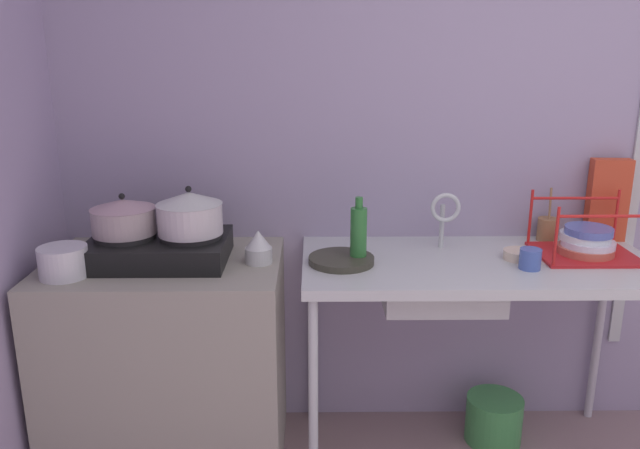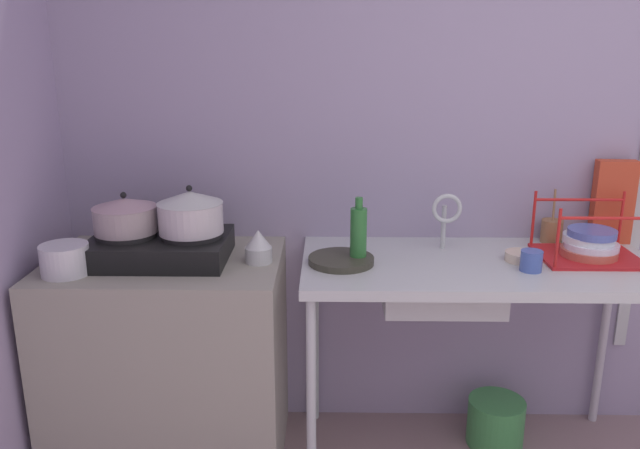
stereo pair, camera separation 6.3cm
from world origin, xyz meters
The scene contains 18 objects.
wall_back centered at (0.00, 1.89, 1.23)m, with size 5.35×0.10×2.47m, color #988EA9.
counter_concrete centered at (-1.79, 1.52, 0.44)m, with size 0.91×0.63×0.87m, color gray.
counter_sink centered at (-0.56, 1.52, 0.81)m, with size 1.38×0.63×0.87m.
stove centered at (-1.80, 1.52, 0.93)m, with size 0.53×0.37×0.11m.
pot_on_left_burner centered at (-1.93, 1.52, 1.05)m, with size 0.24×0.24×0.16m.
pot_on_right_burner centered at (-1.67, 1.52, 1.07)m, with size 0.25×0.25×0.19m.
pot_beside_stove centered at (-2.10, 1.35, 0.93)m, with size 0.17×0.17×0.11m.
percolator centered at (-1.41, 1.49, 0.94)m, with size 0.10×0.10×0.13m.
sink_basin centered at (-0.71, 1.50, 0.79)m, with size 0.45×0.31×0.17m, color #B9C1BD.
faucet centered at (-0.68, 1.64, 1.04)m, with size 0.12×0.07×0.24m.
frying_pan centered at (-1.10, 1.49, 0.89)m, with size 0.25×0.25×0.03m, color #37372A.
dish_rack centered at (-0.12, 1.56, 0.93)m, with size 0.38×0.31×0.24m.
cup_by_rack centered at (-0.40, 1.41, 0.91)m, with size 0.08×0.08×0.08m, color #445FAE.
small_bowl_on_drainboard centered at (-0.40, 1.53, 0.89)m, with size 0.12×0.12×0.04m, color beige.
bottle_by_sink centered at (-1.03, 1.50, 0.99)m, with size 0.06×0.06×0.26m.
cereal_box centered at (0.05, 1.78, 1.05)m, with size 0.16×0.06×0.35m, color #C34125.
utensil_jar centered at (-0.20, 1.77, 0.93)m, with size 0.09×0.09×0.23m.
bucket_on_floor centered at (-0.42, 1.61, 0.10)m, with size 0.24×0.24×0.21m, color #3F9148.
Camera 1 is at (-1.20, -0.79, 1.68)m, focal length 35.20 mm.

